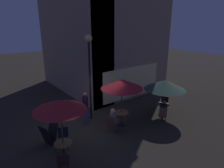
# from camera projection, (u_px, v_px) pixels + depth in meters

# --- Properties ---
(ground_plane) EXTENTS (60.00, 60.00, 0.00)m
(ground_plane) POSITION_uv_depth(u_px,v_px,m) (91.00, 127.00, 10.04)
(ground_plane) COLOR #2F2A23
(cafe_building) EXTENTS (6.97, 8.41, 9.60)m
(cafe_building) POSITION_uv_depth(u_px,v_px,m) (96.00, 28.00, 13.61)
(cafe_building) COLOR gray
(cafe_building) RESTS_ON ground
(street_lamp_near_corner) EXTENTS (0.37, 0.37, 4.60)m
(street_lamp_near_corner) POSITION_uv_depth(u_px,v_px,m) (89.00, 59.00, 9.90)
(street_lamp_near_corner) COLOR black
(street_lamp_near_corner) RESTS_ON ground
(menu_sandwich_board) EXTENTS (0.80, 0.74, 0.96)m
(menu_sandwich_board) POSITION_uv_depth(u_px,v_px,m) (49.00, 134.00, 8.49)
(menu_sandwich_board) COLOR black
(menu_sandwich_board) RESTS_ON ground
(cafe_table_0) EXTENTS (0.70, 0.70, 0.75)m
(cafe_table_0) POSITION_uv_depth(u_px,v_px,m) (64.00, 148.00, 7.49)
(cafe_table_0) COLOR black
(cafe_table_0) RESTS_ON ground
(cafe_table_1) EXTENTS (0.74, 0.74, 0.76)m
(cafe_table_1) POSITION_uv_depth(u_px,v_px,m) (121.00, 116.00, 10.04)
(cafe_table_1) COLOR black
(cafe_table_1) RESTS_ON ground
(cafe_table_2) EXTENTS (0.69, 0.69, 0.74)m
(cafe_table_2) POSITION_uv_depth(u_px,v_px,m) (163.00, 108.00, 11.05)
(cafe_table_2) COLOR black
(cafe_table_2) RESTS_ON ground
(patio_umbrella_0) EXTENTS (1.93, 1.93, 2.52)m
(patio_umbrella_0) POSITION_uv_depth(u_px,v_px,m) (60.00, 105.00, 6.96)
(patio_umbrella_0) COLOR black
(patio_umbrella_0) RESTS_ON ground
(patio_umbrella_1) EXTENTS (2.10, 2.10, 2.51)m
(patio_umbrella_1) POSITION_uv_depth(u_px,v_px,m) (122.00, 84.00, 9.53)
(patio_umbrella_1) COLOR black
(patio_umbrella_1) RESTS_ON ground
(patio_umbrella_2) EXTENTS (2.25, 2.25, 2.16)m
(patio_umbrella_2) POSITION_uv_depth(u_px,v_px,m) (165.00, 85.00, 10.64)
(patio_umbrella_2) COLOR black
(patio_umbrella_2) RESTS_ON ground
(cafe_chair_0) EXTENTS (0.51, 0.51, 0.91)m
(cafe_chair_0) POSITION_uv_depth(u_px,v_px,m) (63.00, 162.00, 6.70)
(cafe_chair_0) COLOR black
(cafe_chair_0) RESTS_ON ground
(cafe_chair_1) EXTENTS (0.56, 0.56, 0.92)m
(cafe_chair_1) POSITION_uv_depth(u_px,v_px,m) (63.00, 136.00, 8.23)
(cafe_chair_1) COLOR black
(cafe_chair_1) RESTS_ON ground
(cafe_chair_2) EXTENTS (0.50, 0.50, 0.87)m
(cafe_chair_2) POSITION_uv_depth(u_px,v_px,m) (112.00, 123.00, 9.36)
(cafe_chair_2) COLOR #4F3327
(cafe_chair_2) RESTS_ON ground
(cafe_chair_3) EXTENTS (0.58, 0.58, 0.87)m
(cafe_chair_3) POSITION_uv_depth(u_px,v_px,m) (164.00, 102.00, 11.77)
(cafe_chair_3) COLOR black
(cafe_chair_3) RESTS_ON ground
(cafe_chair_4) EXTENTS (0.55, 0.55, 0.94)m
(cafe_chair_4) POSITION_uv_depth(u_px,v_px,m) (163.00, 114.00, 10.23)
(cafe_chair_4) COLOR brown
(cafe_chair_4) RESTS_ON ground
(patron_seated_0) EXTENTS (0.51, 0.40, 1.25)m
(patron_seated_0) POSITION_uv_depth(u_px,v_px,m) (114.00, 118.00, 9.42)
(patron_seated_0) COLOR #5F3A65
(patron_seated_0) RESTS_ON ground
(patron_seated_1) EXTENTS (0.54, 0.51, 1.29)m
(patron_seated_1) POSITION_uv_depth(u_px,v_px,m) (163.00, 110.00, 10.31)
(patron_seated_1) COLOR #314B2B
(patron_seated_1) RESTS_ON ground
(patron_standing_2) EXTENTS (0.30, 0.30, 1.76)m
(patron_standing_2) POSITION_uv_depth(u_px,v_px,m) (86.00, 108.00, 10.10)
(patron_standing_2) COLOR #583663
(patron_standing_2) RESTS_ON ground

